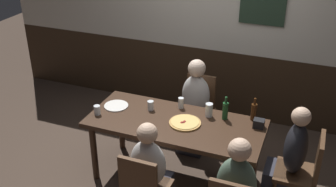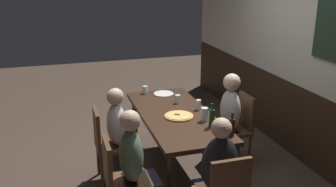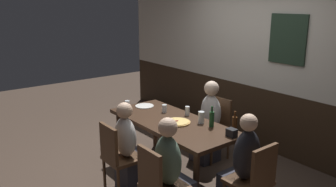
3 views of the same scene
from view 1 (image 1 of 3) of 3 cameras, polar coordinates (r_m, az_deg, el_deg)
ground_plane at (r=4.66m, az=0.95°, el=-11.78°), size 12.00×12.00×0.00m
wall_back at (r=5.44m, az=7.32°, el=9.65°), size 6.40×0.13×2.60m
dining_table at (r=4.27m, az=1.02°, el=-4.93°), size 1.85×0.80×0.74m
chair_mid_far at (r=5.02m, az=4.28°, el=-1.83°), size 0.40×0.40×0.88m
chair_head_east at (r=4.18m, az=18.74°, el=-10.15°), size 0.40×0.40×0.88m
person_mid_far at (r=4.89m, az=3.70°, el=-2.70°), size 0.34×0.37×1.16m
person_mid_near at (r=3.90m, az=-2.46°, el=-12.09°), size 0.34×0.37×1.11m
person_head_east at (r=4.19m, az=16.49°, el=-9.90°), size 0.37×0.34×1.16m
pizza at (r=4.19m, az=2.40°, el=-4.16°), size 0.33×0.33×0.03m
pint_glass_pale at (r=4.43m, az=-2.47°, el=-1.78°), size 0.07×0.07×0.11m
pint_glass_amber at (r=4.31m, az=5.81°, el=-2.43°), size 0.08×0.08×0.15m
pint_glass_stout at (r=4.40m, az=-9.97°, el=-2.39°), size 0.07×0.07×0.10m
highball_clear at (r=4.46m, az=1.84°, el=-1.42°), size 0.06×0.06×0.12m
beer_bottle_green at (r=4.27m, az=8.09°, el=-2.35°), size 0.06×0.06×0.26m
beer_bottle_brown at (r=4.31m, az=12.02°, el=-2.47°), size 0.06×0.06×0.25m
plate_white_large at (r=4.55m, az=-7.33°, el=-1.73°), size 0.27×0.27×0.01m
condiment_caddy at (r=4.21m, az=12.70°, el=-4.16°), size 0.11×0.09×0.09m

